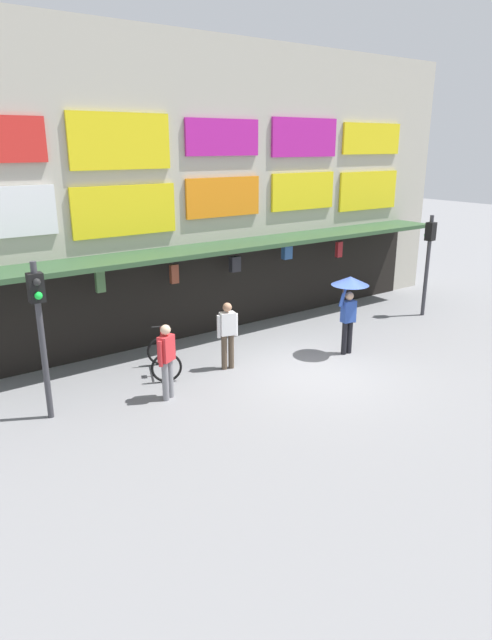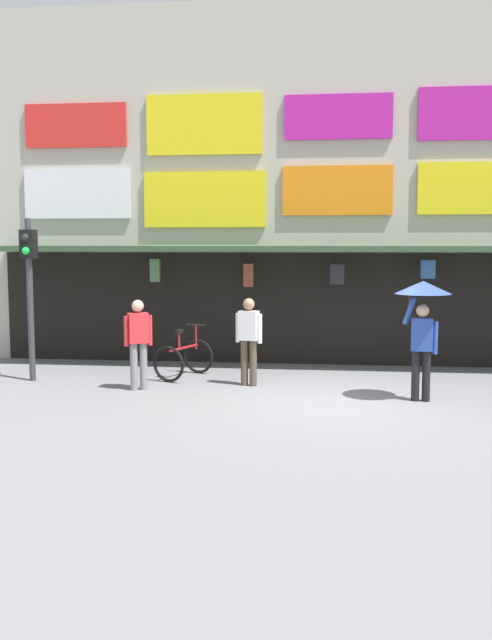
{
  "view_description": "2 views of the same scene",
  "coord_description": "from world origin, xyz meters",
  "px_view_note": "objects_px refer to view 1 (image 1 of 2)",
  "views": [
    {
      "loc": [
        -8.68,
        -9.06,
        5.26
      ],
      "look_at": [
        -1.11,
        1.36,
        1.15
      ],
      "focal_mm": 30.92,
      "sensor_mm": 36.0,
      "label": 1
    },
    {
      "loc": [
        -0.14,
        -12.02,
        2.72
      ],
      "look_at": [
        -1.68,
        1.13,
        1.29
      ],
      "focal_mm": 40.1,
      "sensor_mm": 36.0,
      "label": 2
    }
  ],
  "objects_px": {
    "bicycle_parked": "(164,358)",
    "pedestrian_in_purple": "(167,358)",
    "traffic_light_near": "(39,316)",
    "pedestrian_in_blue": "(227,332)",
    "pedestrian_with_umbrella": "(350,293)",
    "traffic_light_far": "(429,249)"
  },
  "relations": [
    {
      "from": "bicycle_parked",
      "to": "pedestrian_in_purple",
      "type": "relative_size",
      "value": 0.8
    },
    {
      "from": "traffic_light_near",
      "to": "pedestrian_in_blue",
      "type": "relative_size",
      "value": 1.9
    },
    {
      "from": "bicycle_parked",
      "to": "pedestrian_in_blue",
      "type": "distance_m",
      "value": 1.64
    },
    {
      "from": "pedestrian_with_umbrella",
      "to": "pedestrian_in_purple",
      "type": "distance_m",
      "value": 5.15
    },
    {
      "from": "traffic_light_near",
      "to": "traffic_light_far",
      "type": "bearing_deg",
      "value": 0.09
    },
    {
      "from": "pedestrian_in_purple",
      "to": "pedestrian_with_umbrella",
      "type": "bearing_deg",
      "value": -4.04
    },
    {
      "from": "traffic_light_near",
      "to": "pedestrian_in_blue",
      "type": "distance_m",
      "value": 4.49
    },
    {
      "from": "pedestrian_in_purple",
      "to": "traffic_light_far",
      "type": "bearing_deg",
      "value": 3.83
    },
    {
      "from": "traffic_light_far",
      "to": "pedestrian_in_blue",
      "type": "relative_size",
      "value": 1.9
    },
    {
      "from": "bicycle_parked",
      "to": "pedestrian_with_umbrella",
      "type": "distance_m",
      "value": 4.95
    },
    {
      "from": "pedestrian_with_umbrella",
      "to": "pedestrian_in_purple",
      "type": "height_order",
      "value": "pedestrian_with_umbrella"
    },
    {
      "from": "pedestrian_in_purple",
      "to": "pedestrian_in_blue",
      "type": "relative_size",
      "value": 1.0
    },
    {
      "from": "traffic_light_far",
      "to": "bicycle_parked",
      "type": "relative_size",
      "value": 2.38
    },
    {
      "from": "pedestrian_with_umbrella",
      "to": "pedestrian_in_blue",
      "type": "xyz_separation_m",
      "value": [
        -3.1,
        0.99,
        -0.69
      ]
    },
    {
      "from": "traffic_light_near",
      "to": "pedestrian_in_purple",
      "type": "relative_size",
      "value": 1.9
    },
    {
      "from": "traffic_light_near",
      "to": "pedestrian_in_blue",
      "type": "bearing_deg",
      "value": 0.11
    },
    {
      "from": "pedestrian_with_umbrella",
      "to": "pedestrian_in_purple",
      "type": "relative_size",
      "value": 1.24
    },
    {
      "from": "bicycle_parked",
      "to": "pedestrian_with_umbrella",
      "type": "bearing_deg",
      "value": -20.18
    },
    {
      "from": "pedestrian_in_purple",
      "to": "pedestrian_in_blue",
      "type": "xyz_separation_m",
      "value": [
        1.99,
        0.63,
        0.0
      ]
    },
    {
      "from": "traffic_light_near",
      "to": "traffic_light_far",
      "type": "distance_m",
      "value": 11.94
    },
    {
      "from": "pedestrian_with_umbrella",
      "to": "pedestrian_in_blue",
      "type": "height_order",
      "value": "pedestrian_with_umbrella"
    },
    {
      "from": "traffic_light_near",
      "to": "pedestrian_in_purple",
      "type": "bearing_deg",
      "value": -14.92
    }
  ]
}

